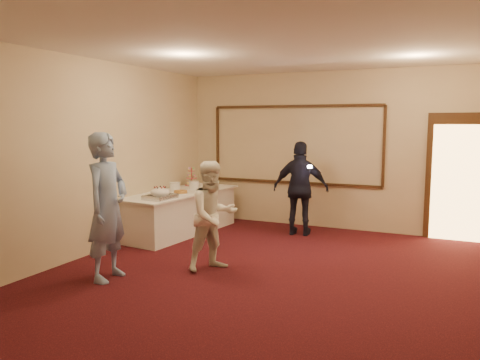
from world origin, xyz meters
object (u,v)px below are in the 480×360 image
Objects in this scene: tart at (181,192)px; man at (107,207)px; pavlova_tray at (160,194)px; guest at (301,188)px; plate_stack_a at (175,187)px; cupcake_stand at (192,178)px; plate_stack_b at (194,185)px; woman at (213,216)px; buffet_table at (180,212)px.

tart is 0.15× the size of man.
pavlova_tray is 0.34× the size of guest.
tart is (0.26, -0.22, -0.06)m from plate_stack_a.
cupcake_stand reaches higher than pavlova_tray.
plate_stack_a is 0.12× the size of guest.
pavlova_tray is at bearing -77.08° from cupcake_stand.
plate_stack_a is at bearing -121.99° from plate_stack_b.
woman reaches higher than cupcake_stand.
plate_stack_b is (0.21, 0.34, -0.00)m from plate_stack_a.
pavlova_tray reaches higher than buffet_table.
woman is at bearing -44.98° from plate_stack_a.
plate_stack_a is (-0.11, 0.01, 0.47)m from buffet_table.
man is (0.38, -2.39, 0.16)m from tart.
man reaches higher than cupcake_stand.
plate_stack_a is 0.13× the size of woman.
tart is at bearing -69.95° from cupcake_stand.
plate_stack_a is at bearing -81.58° from cupcake_stand.
cupcake_stand is 0.21× the size of man.
buffet_table is 0.48m from plate_stack_a.
woman is at bearing -30.02° from pavlova_tray.
cupcake_stand reaches higher than plate_stack_a.
cupcake_stand is at bearing 105.25° from buffet_table.
woman is (1.06, 0.92, -0.20)m from man.
man is at bearing -77.94° from pavlova_tray.
woman is at bearing -45.79° from tart.
guest is (1.92, 1.63, -0.01)m from pavlova_tray.
woman is (1.81, -2.52, -0.16)m from cupcake_stand.
plate_stack_a is 2.40m from woman.
tart is at bearing -40.06° from plate_stack_a.
guest is at bearing 12.11° from plate_stack_b.
pavlova_tray is at bearing -72.96° from plate_stack_a.
cupcake_stand reaches higher than buffet_table.
plate_stack_b is 2.98m from man.
man is (0.64, -2.61, 0.10)m from plate_stack_a.
plate_stack_b is 2.52m from woman.
plate_stack_a reaches higher than plate_stack_b.
plate_stack_b is 2.02m from guest.
guest is (2.08, 0.78, 0.46)m from buffet_table.
buffet_table is at bearing 75.88° from woman.
plate_stack_b is at bearing 58.01° from plate_stack_a.
pavlova_tray is 2.10× the size of tart.
pavlova_tray is 1.65m from woman.
woman is at bearing -46.61° from buffet_table.
cupcake_stand is at bearing 102.92° from pavlova_tray.
buffet_table is at bearing 126.69° from tart.
cupcake_stand is 0.23× the size of guest.
man is at bearing -80.98° from tart.
pavlova_tray is 0.65m from tart.
guest is (2.31, -0.06, -0.06)m from cupcake_stand.
pavlova_tray is 1.78m from man.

